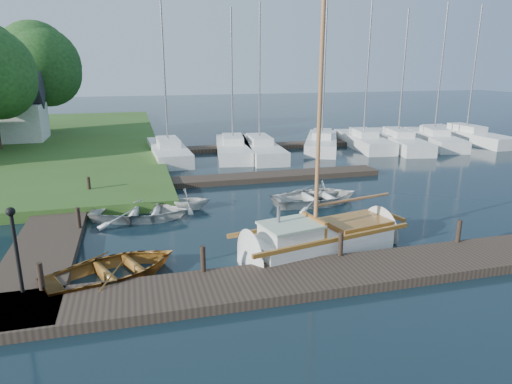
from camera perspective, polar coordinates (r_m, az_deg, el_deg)
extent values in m
plane|color=black|center=(19.30, 0.00, -3.43)|extent=(160.00, 160.00, 0.00)
cube|color=#2F231E|center=(13.98, 6.55, -10.66)|extent=(18.00, 2.20, 0.30)
cube|color=#2F231E|center=(20.80, -23.38, -2.90)|extent=(2.20, 18.00, 0.30)
cube|color=#2F231E|center=(25.78, 0.52, 1.86)|extent=(14.00, 1.60, 0.30)
cube|color=#2F231E|center=(37.21, 8.51, 6.01)|extent=(30.00, 1.60, 0.30)
cylinder|color=black|center=(14.07, -25.32, -9.51)|extent=(0.16, 0.16, 0.80)
cylinder|color=black|center=(13.91, -6.63, -8.29)|extent=(0.16, 0.16, 0.80)
cylinder|color=black|center=(15.15, 10.54, -6.39)|extent=(0.16, 0.16, 0.80)
cylinder|color=black|center=(17.50, 24.01, -4.48)|extent=(0.16, 0.16, 0.80)
cylinder|color=black|center=(18.61, -21.32, -3.01)|extent=(0.16, 0.16, 0.80)
cylinder|color=black|center=(23.39, -20.16, 0.82)|extent=(0.16, 0.16, 0.80)
cylinder|color=black|center=(13.91, -27.69, -6.97)|extent=(0.10, 0.10, 2.20)
sphere|color=black|center=(13.52, -28.35, -2.17)|extent=(0.24, 0.24, 0.24)
cube|color=beige|center=(16.27, 7.92, -6.47)|extent=(5.30, 2.98, 0.90)
cone|color=beige|center=(18.10, 15.91, -4.62)|extent=(1.68, 2.19, 1.96)
cone|color=beige|center=(14.89, -1.56, -8.48)|extent=(1.38, 2.12, 1.96)
cube|color=brown|center=(16.82, 6.16, -3.80)|extent=(6.09, 1.39, 0.14)
cube|color=brown|center=(15.38, 9.99, -5.86)|extent=(6.09, 1.39, 0.14)
cube|color=brown|center=(18.16, 16.85, -2.91)|extent=(0.34, 1.10, 0.14)
cube|color=beige|center=(15.41, 4.33, -4.97)|extent=(2.05, 1.74, 0.44)
cube|color=#B0CAAA|center=(15.32, 4.35, -4.10)|extent=(2.17, 1.86, 0.08)
cube|color=brown|center=(15.87, 7.28, -4.13)|extent=(0.41, 1.39, 0.60)
cylinder|color=slate|center=(15.31, 2.83, -2.78)|extent=(0.12, 0.12, 0.60)
cube|color=brown|center=(17.00, 12.44, -3.73)|extent=(2.46, 1.92, 0.20)
cylinder|color=olive|center=(15.04, 7.96, 10.03)|extent=(0.14, 0.14, 8.40)
cylinder|color=olive|center=(16.60, 12.08, -0.91)|extent=(3.15, 0.76, 0.10)
imported|color=brown|center=(14.65, -17.40, -8.85)|extent=(4.91, 4.30, 0.85)
imported|color=beige|center=(19.80, -14.33, -2.16)|extent=(4.60, 3.74, 0.84)
imported|color=beige|center=(20.68, -8.51, -0.76)|extent=(2.20, 1.96, 1.05)
imported|color=beige|center=(21.48, 7.50, -0.36)|extent=(4.33, 3.22, 0.86)
imported|color=beige|center=(22.46, 8.56, 0.46)|extent=(2.14, 1.96, 0.97)
cube|color=beige|center=(32.22, -10.89, 4.94)|extent=(2.56, 8.19, 0.90)
cube|color=beige|center=(32.10, -10.95, 6.17)|extent=(1.53, 2.90, 0.50)
cylinder|color=slate|center=(31.68, -11.46, 15.44)|extent=(0.12, 0.12, 10.86)
cube|color=beige|center=(32.90, -2.91, 5.43)|extent=(3.46, 8.38, 0.90)
cube|color=beige|center=(32.78, -2.93, 6.63)|extent=(1.83, 3.03, 0.50)
cylinder|color=slate|center=(32.38, -3.04, 14.12)|extent=(0.12, 0.12, 9.05)
cube|color=beige|center=(32.76, 0.43, 5.40)|extent=(2.66, 8.52, 0.90)
cube|color=beige|center=(32.64, 0.43, 6.61)|extent=(1.56, 3.02, 0.50)
cylinder|color=slate|center=(32.24, 0.45, 14.42)|extent=(0.12, 0.12, 9.37)
cube|color=beige|center=(35.66, 8.21, 6.09)|extent=(5.40, 8.30, 0.90)
cube|color=beige|center=(35.55, 8.26, 7.20)|extent=(2.46, 3.17, 0.50)
cylinder|color=slate|center=(35.17, 8.59, 15.29)|extent=(0.12, 0.12, 10.51)
cube|color=beige|center=(36.96, 13.25, 6.17)|extent=(3.08, 8.08, 0.90)
cube|color=beige|center=(36.85, 13.32, 7.24)|extent=(1.70, 2.90, 0.50)
cylinder|color=slate|center=(36.49, 13.79, 14.50)|extent=(0.12, 0.12, 9.83)
cube|color=beige|center=(37.81, 17.28, 6.09)|extent=(3.97, 9.54, 0.90)
cube|color=beige|center=(37.71, 17.37, 7.14)|extent=(2.01, 3.46, 0.50)
cylinder|color=slate|center=(37.35, 17.93, 13.83)|extent=(0.12, 0.12, 9.32)
cube|color=beige|center=(39.69, 21.33, 6.15)|extent=(4.20, 8.61, 0.90)
cube|color=beige|center=(39.59, 21.43, 7.15)|extent=(2.08, 3.17, 0.50)
cylinder|color=slate|center=(39.26, 22.13, 13.95)|extent=(0.12, 0.12, 9.92)
cube|color=beige|center=(42.53, 24.75, 6.36)|extent=(2.47, 9.25, 0.90)
cube|color=beige|center=(42.44, 24.86, 7.29)|extent=(1.50, 3.26, 0.50)
cylinder|color=slate|center=(42.12, 25.61, 13.61)|extent=(0.12, 0.12, 9.91)
cube|color=beige|center=(40.90, -28.37, 7.66)|extent=(5.00, 4.00, 2.80)
cube|color=#2D2C34|center=(40.70, -28.82, 11.04)|extent=(5.25, 2.88, 2.88)
cylinder|color=#332114|center=(44.37, -24.80, 9.16)|extent=(0.36, 0.36, 3.67)
sphere|color=#183A15|center=(44.19, -25.38, 14.01)|extent=(6.73, 6.73, 6.73)
sphere|color=#183A15|center=(43.82, -24.70, 13.41)|extent=(5.71, 5.71, 5.71)
sphere|color=#183A15|center=(44.65, -25.92, 14.87)|extent=(6.12, 6.12, 6.12)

